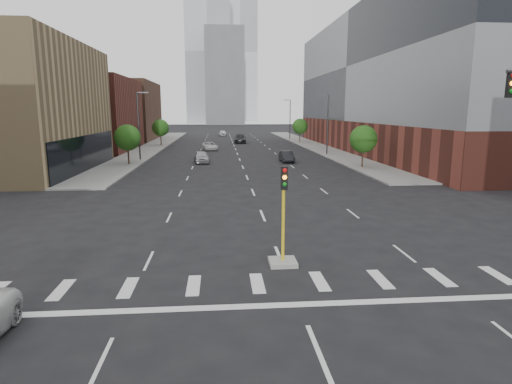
{
  "coord_description": "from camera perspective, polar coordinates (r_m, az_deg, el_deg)",
  "views": [
    {
      "loc": [
        -2.69,
        -8.83,
        6.73
      ],
      "look_at": [
        -0.84,
        13.1,
        2.5
      ],
      "focal_mm": 30.0,
      "sensor_mm": 36.0,
      "label": 1
    }
  ],
  "objects": [
    {
      "name": "tree_right_far",
      "position": [
        90.45,
        5.89,
        8.7
      ],
      "size": [
        3.2,
        3.2,
        4.85
      ],
      "color": "#382619",
      "rests_on": "ground"
    },
    {
      "name": "streetlight_right_a",
      "position": [
        65.85,
        9.46,
        9.23
      ],
      "size": [
        1.6,
        0.22,
        9.07
      ],
      "color": "#2D2D30",
      "rests_on": "ground"
    },
    {
      "name": "building_left_far_a",
      "position": [
        78.84,
        -23.49,
        9.46
      ],
      "size": [
        20.0,
        22.0,
        12.0
      ],
      "primitive_type": "cube",
      "color": "brown",
      "rests_on": "ground"
    },
    {
      "name": "tower_right",
      "position": [
        271.18,
        -2.2,
        17.91
      ],
      "size": [
        20.0,
        20.0,
        80.0
      ],
      "primitive_type": "cube",
      "color": "#B2B7BC",
      "rests_on": "ground"
    },
    {
      "name": "streetlight_left",
      "position": [
        59.83,
        -15.32,
        8.85
      ],
      "size": [
        1.6,
        0.22,
        9.07
      ],
      "color": "#2D2D30",
      "rests_on": "ground"
    },
    {
      "name": "building_right_main",
      "position": [
        76.11,
        20.81,
        13.4
      ],
      "size": [
        24.0,
        70.0,
        22.0
      ],
      "color": "brown",
      "rests_on": "ground"
    },
    {
      "name": "sidewalk_right_far",
      "position": [
        84.96,
        7.27,
        6.29
      ],
      "size": [
        5.0,
        92.0,
        0.15
      ],
      "primitive_type": "cube",
      "color": "gray",
      "rests_on": "ground"
    },
    {
      "name": "car_near_left",
      "position": [
        55.98,
        -7.3,
        4.67
      ],
      "size": [
        2.32,
        4.7,
        1.54
      ],
      "primitive_type": "imported",
      "rotation": [
        0.0,
        0.0,
        0.11
      ],
      "color": "#A09FA3",
      "rests_on": "ground"
    },
    {
      "name": "streetlight_right_b",
      "position": [
        100.15,
        4.51,
        9.85
      ],
      "size": [
        1.6,
        0.22,
        9.07
      ],
      "color": "#2D2D30",
      "rests_on": "ground"
    },
    {
      "name": "tree_left_far",
      "position": [
        84.66,
        -12.62,
        8.36
      ],
      "size": [
        3.2,
        3.2,
        4.85
      ],
      "color": "#382619",
      "rests_on": "ground"
    },
    {
      "name": "median_traffic_signal",
      "position": [
        18.9,
        3.62,
        -6.88
      ],
      "size": [
        1.2,
        1.2,
        4.4
      ],
      "color": "#999993",
      "rests_on": "ground"
    },
    {
      "name": "sidewalk_left_far",
      "position": [
        84.01,
        -13.3,
        6.04
      ],
      "size": [
        5.0,
        92.0,
        0.15
      ],
      "primitive_type": "cube",
      "color": "gray",
      "rests_on": "ground"
    },
    {
      "name": "car_mid_right",
      "position": [
        56.51,
        4.1,
        4.73
      ],
      "size": [
        1.58,
        4.36,
        1.43
      ],
      "primitive_type": "imported",
      "rotation": [
        0.0,
        0.0,
        0.02
      ],
      "color": "black",
      "rests_on": "ground"
    },
    {
      "name": "tree_right_near",
      "position": [
        51.71,
        14.13,
        6.85
      ],
      "size": [
        3.2,
        3.2,
        4.85
      ],
      "color": "#382619",
      "rests_on": "ground"
    },
    {
      "name": "car_deep_right",
      "position": [
        89.2,
        -2.12,
        7.09
      ],
      "size": [
        2.69,
        5.99,
        1.71
      ],
      "primitive_type": "imported",
      "rotation": [
        0.0,
        0.0,
        -0.05
      ],
      "color": "black",
      "rests_on": "ground"
    },
    {
      "name": "tower_left",
      "position": [
        230.64,
        -6.4,
        17.85
      ],
      "size": [
        22.0,
        22.0,
        70.0
      ],
      "primitive_type": "cube",
      "color": "#B2B7BC",
      "rests_on": "ground"
    },
    {
      "name": "car_far_left",
      "position": [
        73.78,
        -6.18,
        6.1
      ],
      "size": [
        3.04,
        5.17,
        1.35
      ],
      "primitive_type": "imported",
      "rotation": [
        0.0,
        0.0,
        0.17
      ],
      "color": "silver",
      "rests_on": "ground"
    },
    {
      "name": "building_left_far_b",
      "position": [
        103.84,
        -18.94,
        10.17
      ],
      "size": [
        20.0,
        24.0,
        13.0
      ],
      "primitive_type": "cube",
      "color": "brown",
      "rests_on": "ground"
    },
    {
      "name": "tower_mid",
      "position": [
        209.41,
        -4.2,
        15.02
      ],
      "size": [
        18.0,
        18.0,
        44.0
      ],
      "primitive_type": "cube",
      "color": "slate",
      "rests_on": "ground"
    },
    {
      "name": "tree_left_near",
      "position": [
        55.11,
        -16.77,
        6.95
      ],
      "size": [
        3.2,
        3.2,
        4.85
      ],
      "color": "#382619",
      "rests_on": "ground"
    },
    {
      "name": "car_distant",
      "position": [
        114.47,
        -4.45,
        7.85
      ],
      "size": [
        2.11,
        4.6,
        1.53
      ],
      "primitive_type": "imported",
      "rotation": [
        0.0,
        0.0,
        -0.07
      ],
      "color": "silver",
      "rests_on": "ground"
    }
  ]
}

